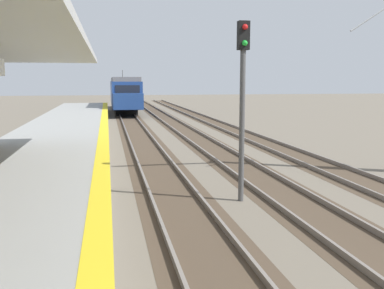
% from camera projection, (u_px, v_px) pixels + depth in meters
% --- Properties ---
extents(station_platform, '(5.00, 80.00, 0.91)m').
position_uv_depth(station_platform, '(25.00, 186.00, 12.97)').
color(station_platform, '#999993').
rests_on(station_platform, ground).
extents(track_pair_nearest_platform, '(2.34, 120.00, 0.16)m').
position_uv_depth(track_pair_nearest_platform, '(158.00, 168.00, 17.74)').
color(track_pair_nearest_platform, '#4C3D2D').
rests_on(track_pair_nearest_platform, ground).
extents(track_pair_middle, '(2.34, 120.00, 0.16)m').
position_uv_depth(track_pair_middle, '(239.00, 165.00, 18.38)').
color(track_pair_middle, '#4C3D2D').
rests_on(track_pair_middle, ground).
extents(track_pair_far_side, '(2.34, 120.00, 0.16)m').
position_uv_depth(track_pair_far_side, '(314.00, 162.00, 19.01)').
color(track_pair_far_side, '#4C3D2D').
rests_on(track_pair_far_side, ground).
extents(approaching_train, '(2.93, 19.60, 4.76)m').
position_uv_depth(approaching_train, '(124.00, 92.00, 50.12)').
color(approaching_train, navy).
rests_on(approaching_train, ground).
extents(rail_signal_post, '(0.32, 0.34, 5.20)m').
position_uv_depth(rail_signal_post, '(243.00, 93.00, 12.60)').
color(rail_signal_post, '#4C4C4C').
rests_on(rail_signal_post, ground).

